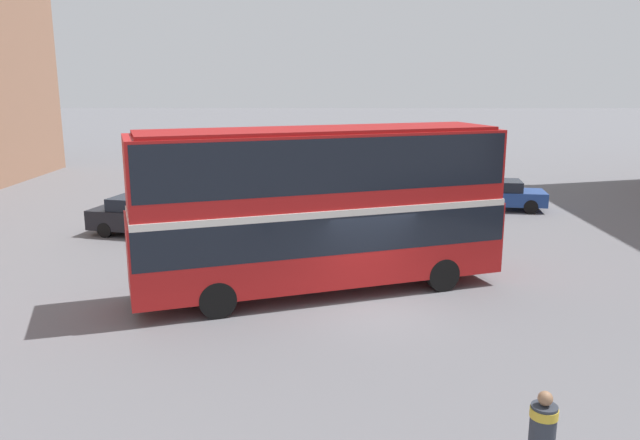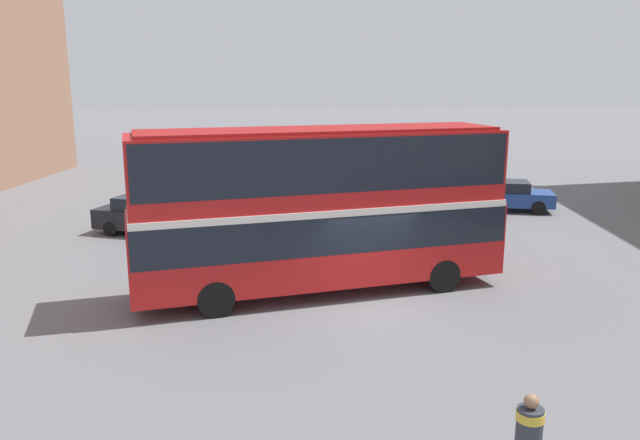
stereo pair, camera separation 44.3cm
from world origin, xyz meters
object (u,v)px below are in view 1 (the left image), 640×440
(parked_car_kerb_near, at_px, (500,194))
(parked_car_kerb_far, at_px, (145,216))
(pedestrian_foreground, at_px, (542,432))
(double_decker_bus, at_px, (320,200))

(parked_car_kerb_near, relative_size, parked_car_kerb_far, 0.90)
(pedestrian_foreground, distance_m, parked_car_kerb_near, 22.14)
(double_decker_bus, height_order, pedestrian_foreground, double_decker_bus)
(parked_car_kerb_near, height_order, parked_car_kerb_far, parked_car_kerb_far)
(pedestrian_foreground, bearing_deg, double_decker_bus, -74.55)
(double_decker_bus, xyz_separation_m, parked_car_kerb_far, (-7.24, 6.94, -2.01))
(double_decker_bus, height_order, parked_car_kerb_near, double_decker_bus)
(parked_car_kerb_near, distance_m, parked_car_kerb_far, 16.77)
(double_decker_bus, distance_m, parked_car_kerb_near, 15.07)
(parked_car_kerb_far, bearing_deg, parked_car_kerb_near, 31.66)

